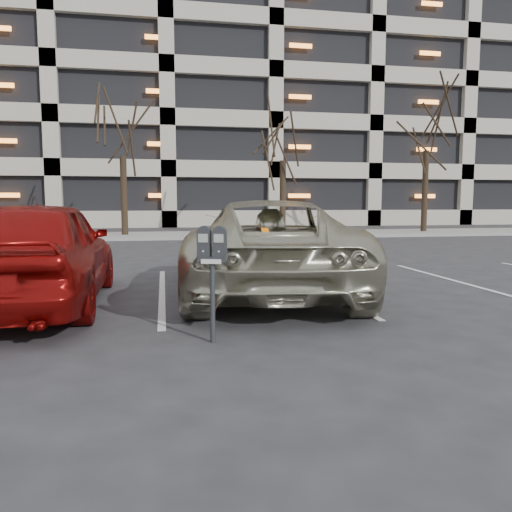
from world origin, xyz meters
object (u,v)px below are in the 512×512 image
tree_d (428,99)px  parking_meter (212,256)px  tree_c (283,114)px  tree_b (121,105)px  suv_silver (267,246)px  car_red (36,252)px

tree_d → parking_meter: size_ratio=7.02×
tree_c → parking_meter: size_ratio=6.01×
tree_b → tree_d: 14.02m
tree_d → suv_silver: bearing=-127.3°
suv_silver → car_red: size_ratio=1.25×
tree_c → car_red: 16.86m
parking_meter → car_red: bearing=153.6°
tree_d → car_red: size_ratio=1.86×
suv_silver → car_red: (-3.55, -0.60, 0.02)m
car_red → tree_c: bearing=-117.3°
tree_b → suv_silver: (3.38, -13.94, -4.78)m
tree_b → parking_meter: (2.16, -16.87, -4.60)m
tree_c → car_red: size_ratio=1.59×
tree_b → car_red: 15.30m
tree_c → suv_silver: tree_c is taller
tree_d → tree_c: bearing=180.0°
tree_c → tree_b: bearing=180.0°
tree_d → car_red: bearing=-134.3°
tree_c → parking_meter: tree_c is taller
suv_silver → car_red: car_red is taller
tree_b → parking_meter: size_ratio=6.16×
suv_silver → car_red: 3.60m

